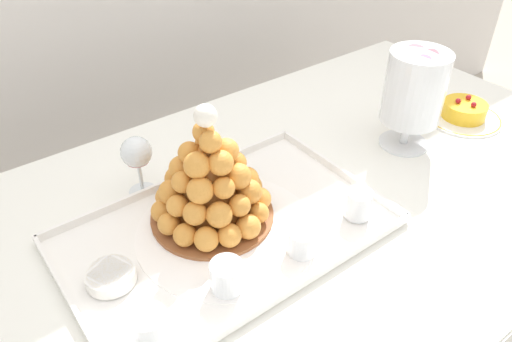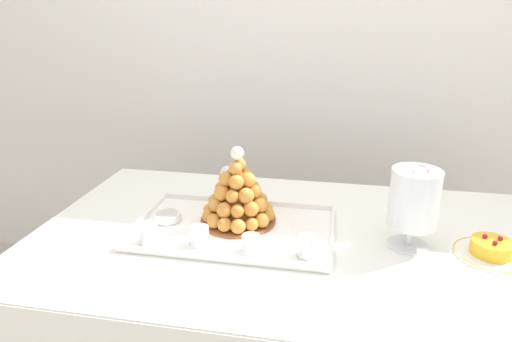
# 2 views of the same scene
# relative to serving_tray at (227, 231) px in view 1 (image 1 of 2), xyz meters

# --- Properties ---
(buffet_table) EXTENTS (1.64, 0.94, 0.73)m
(buffet_table) POSITION_rel_serving_tray_xyz_m (0.19, 0.01, -0.09)
(buffet_table) COLOR brown
(buffet_table) RESTS_ON ground_plane
(serving_tray) EXTENTS (0.62, 0.39, 0.02)m
(serving_tray) POSITION_rel_serving_tray_xyz_m (0.00, 0.00, 0.00)
(serving_tray) COLOR white
(serving_tray) RESTS_ON buffet_table
(croquembouche) EXTENTS (0.25, 0.25, 0.26)m
(croquembouche) POSITION_rel_serving_tray_xyz_m (0.00, 0.05, 0.10)
(croquembouche) COLOR brown
(croquembouche) RESTS_ON serving_tray
(dessert_cup_left) EXTENTS (0.06, 0.06, 0.06)m
(dessert_cup_left) POSITION_rel_serving_tray_xyz_m (-0.23, -0.13, 0.03)
(dessert_cup_left) COLOR silver
(dessert_cup_left) RESTS_ON serving_tray
(dessert_cup_mid_left) EXTENTS (0.06, 0.06, 0.06)m
(dessert_cup_mid_left) POSITION_rel_serving_tray_xyz_m (-0.08, -0.12, 0.03)
(dessert_cup_mid_left) COLOR silver
(dessert_cup_mid_left) RESTS_ON serving_tray
(dessert_cup_centre) EXTENTS (0.05, 0.05, 0.05)m
(dessert_cup_centre) POSITION_rel_serving_tray_xyz_m (0.08, -0.13, 0.03)
(dessert_cup_centre) COLOR silver
(dessert_cup_centre) RESTS_ON serving_tray
(dessert_cup_mid_right) EXTENTS (0.05, 0.05, 0.06)m
(dessert_cup_mid_right) POSITION_rel_serving_tray_xyz_m (0.24, -0.12, 0.03)
(dessert_cup_mid_right) COLOR silver
(dessert_cup_mid_right) RESTS_ON serving_tray
(creme_brulee_ramekin) EXTENTS (0.09, 0.09, 0.02)m
(creme_brulee_ramekin) POSITION_rel_serving_tray_xyz_m (-0.23, 0.02, 0.02)
(creme_brulee_ramekin) COLOR white
(creme_brulee_ramekin) RESTS_ON serving_tray
(macaron_goblet) EXTENTS (0.14, 0.14, 0.25)m
(macaron_goblet) POSITION_rel_serving_tray_xyz_m (0.53, -0.00, 0.15)
(macaron_goblet) COLOR white
(macaron_goblet) RESTS_ON buffet_table
(fruit_tart_plate) EXTENTS (0.20, 0.20, 0.06)m
(fruit_tart_plate) POSITION_rel_serving_tray_xyz_m (0.75, -0.01, 0.01)
(fruit_tart_plate) COLOR white
(fruit_tart_plate) RESTS_ON buffet_table
(wine_glass) EXTENTS (0.07, 0.07, 0.14)m
(wine_glass) POSITION_rel_serving_tray_xyz_m (-0.07, 0.22, 0.09)
(wine_glass) COLOR silver
(wine_glass) RESTS_ON buffet_table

